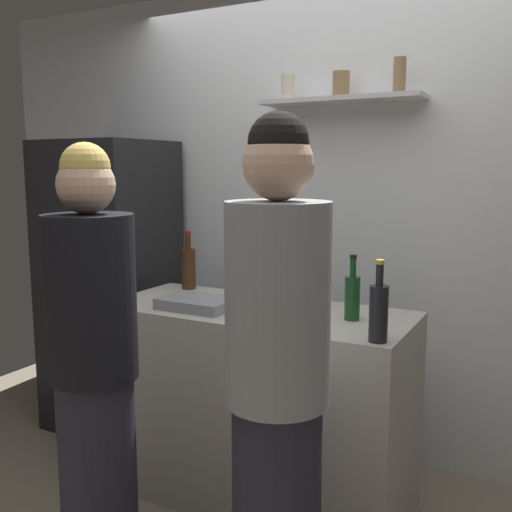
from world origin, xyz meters
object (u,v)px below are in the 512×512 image
wine_bottle_green_glass (352,296)px  water_bottle_plastic (314,287)px  wine_bottle_dark_glass (379,311)px  wine_bottle_amber_glass (188,267)px  baking_pan (197,303)px  utensil_holder (256,298)px  refrigerator (110,286)px  person_grey_hoodie (277,387)px  person_blonde (94,367)px

wine_bottle_green_glass → water_bottle_plastic: size_ratio=1.32×
wine_bottle_green_glass → wine_bottle_dark_glass: 0.32m
wine_bottle_amber_glass → water_bottle_plastic: bearing=-4.5°
baking_pan → utensil_holder: (0.26, 0.10, 0.03)m
refrigerator → utensil_holder: refrigerator is taller
utensil_holder → person_grey_hoodie: size_ratio=0.12×
wine_bottle_dark_glass → water_bottle_plastic: size_ratio=1.46×
refrigerator → water_bottle_plastic: (1.40, -0.14, 0.15)m
utensil_holder → wine_bottle_green_glass: (0.45, 0.04, 0.05)m
wine_bottle_dark_glass → person_blonde: bearing=-152.1°
wine_bottle_amber_glass → water_bottle_plastic: 0.76m
wine_bottle_green_glass → person_blonde: 1.11m
person_grey_hoodie → person_blonde: (-0.77, -0.03, -0.05)m
refrigerator → baking_pan: (0.93, -0.43, 0.09)m
refrigerator → water_bottle_plastic: bearing=-5.9°
baking_pan → person_grey_hoodie: (0.71, -0.59, -0.08)m
baking_pan → water_bottle_plastic: 0.56m
wine_bottle_amber_glass → wine_bottle_dark_glass: (1.19, -0.47, -0.00)m
wine_bottle_green_glass → wine_bottle_amber_glass: bearing=168.2°
utensil_holder → wine_bottle_dark_glass: size_ratio=0.69×
person_grey_hoodie → person_blonde: bearing=-38.2°
wine_bottle_amber_glass → person_grey_hoodie: size_ratio=0.18×
utensil_holder → wine_bottle_dark_glass: bearing=-19.3°
utensil_holder → wine_bottle_amber_glass: size_ratio=0.69×
wine_bottle_dark_glass → wine_bottle_green_glass: bearing=126.3°
utensil_holder → wine_bottle_dark_glass: (0.64, -0.23, 0.07)m
baking_pan → water_bottle_plastic: size_ratio=1.57×
utensil_holder → water_bottle_plastic: utensil_holder is taller
water_bottle_plastic → person_blonde: (-0.53, -0.92, -0.19)m
wine_bottle_green_glass → person_grey_hoodie: (-0.00, -0.74, -0.16)m
wine_bottle_green_glass → person_grey_hoodie: size_ratio=0.16×
utensil_holder → wine_bottle_green_glass: wine_bottle_green_glass is taller
person_blonde → utensil_holder: bearing=-99.4°
wine_bottle_green_glass → water_bottle_plastic: (-0.24, 0.15, -0.01)m
wine_bottle_green_glass → person_blonde: person_blonde is taller
water_bottle_plastic → person_grey_hoodie: bearing=-74.9°
refrigerator → wine_bottle_amber_glass: (0.64, -0.08, 0.18)m
baking_pan → wine_bottle_amber_glass: 0.46m
wine_bottle_amber_glass → wine_bottle_dark_glass: same height
wine_bottle_dark_glass → person_grey_hoodie: size_ratio=0.18×
person_grey_hoodie → wine_bottle_dark_glass: bearing=-153.1°
water_bottle_plastic → wine_bottle_amber_glass: bearing=175.5°
wine_bottle_green_glass → person_grey_hoodie: person_grey_hoodie is taller
utensil_holder → person_blonde: (-0.31, -0.73, -0.15)m
wine_bottle_amber_glass → utensil_holder: bearing=-24.1°
refrigerator → wine_bottle_dark_glass: bearing=-16.9°
refrigerator → wine_bottle_amber_glass: size_ratio=5.51×
wine_bottle_dark_glass → water_bottle_plastic: wine_bottle_dark_glass is taller
wine_bottle_dark_glass → water_bottle_plastic: (-0.43, 0.41, -0.03)m
wine_bottle_amber_glass → person_blonde: bearing=-76.6°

